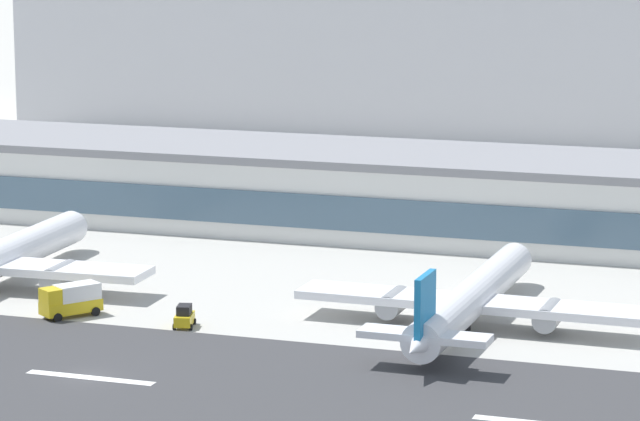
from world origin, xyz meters
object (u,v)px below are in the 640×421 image
at_px(terminal_building, 352,189).
at_px(service_baggage_tug_1, 184,317).
at_px(airliner_blue_tail_gate_1, 468,302).
at_px(service_box_truck_0, 71,299).
at_px(distant_hotel_block, 361,6).

distance_m(terminal_building, service_baggage_tug_1, 52.33).
bearing_deg(airliner_blue_tail_gate_1, service_baggage_tug_1, 107.68).
height_order(airliner_blue_tail_gate_1, service_box_truck_0, airliner_blue_tail_gate_1).
bearing_deg(distant_hotel_block, terminal_building, -73.17).
height_order(distant_hotel_block, service_baggage_tug_1, distant_hotel_block).
height_order(service_box_truck_0, service_baggage_tug_1, service_box_truck_0).
relative_size(airliner_blue_tail_gate_1, service_baggage_tug_1, 11.96).
distance_m(airliner_blue_tail_gate_1, service_baggage_tug_1, 27.56).
distance_m(distant_hotel_block, service_baggage_tug_1, 150.36).
xyz_separation_m(service_box_truck_0, service_baggage_tug_1, (12.35, -0.15, -0.74)).
relative_size(distant_hotel_block, airliner_blue_tail_gate_1, 2.92).
xyz_separation_m(distant_hotel_block, airliner_blue_tail_gate_1, (54.41, -138.14, -19.46)).
relative_size(terminal_building, airliner_blue_tail_gate_1, 4.55).
distance_m(distant_hotel_block, service_box_truck_0, 148.29).
relative_size(terminal_building, distant_hotel_block, 1.55).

